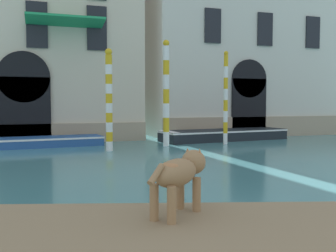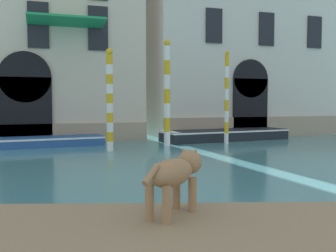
% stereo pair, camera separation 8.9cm
% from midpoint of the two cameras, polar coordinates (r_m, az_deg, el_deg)
% --- Properties ---
extents(palazzo_right, '(11.99, 6.13, 15.70)m').
position_cam_midpoint_polar(palazzo_right, '(26.12, 10.18, 16.43)').
color(palazzo_right, beige).
rests_on(palazzo_right, ground_plane).
extents(boat_foreground, '(9.04, 4.76, 0.54)m').
position_cam_midpoint_polar(boat_foreground, '(4.68, 9.41, -17.24)').
color(boat_foreground, maroon).
rests_on(boat_foreground, ground_plane).
extents(dog_on_deck, '(0.98, 0.85, 0.80)m').
position_cam_midpoint_polar(dog_on_deck, '(4.91, 1.20, -6.82)').
color(dog_on_deck, '#997047').
rests_on(dog_on_deck, boat_foreground).
extents(boat_moored_near_palazzo, '(5.97, 2.07, 0.42)m').
position_cam_midpoint_polar(boat_moored_near_palazzo, '(18.03, -18.94, -2.19)').
color(boat_moored_near_palazzo, '#234C8C').
rests_on(boat_moored_near_palazzo, ground_plane).
extents(boat_moored_far, '(6.91, 2.66, 0.54)m').
position_cam_midpoint_polar(boat_moored_far, '(20.34, 8.05, -1.25)').
color(boat_moored_far, black).
rests_on(boat_moored_far, ground_plane).
extents(mooring_pole_0, '(0.29, 0.29, 4.68)m').
position_cam_midpoint_polar(mooring_pole_0, '(17.38, -0.41, 4.84)').
color(mooring_pole_0, white).
rests_on(mooring_pole_0, ground_plane).
extents(mooring_pole_1, '(0.21, 0.21, 4.29)m').
position_cam_midpoint_polar(mooring_pole_1, '(18.31, 8.23, 4.11)').
color(mooring_pole_1, white).
rests_on(mooring_pole_1, ground_plane).
extents(mooring_pole_3, '(0.28, 0.28, 4.07)m').
position_cam_midpoint_polar(mooring_pole_3, '(15.79, -8.72, 3.83)').
color(mooring_pole_3, white).
rests_on(mooring_pole_3, ground_plane).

